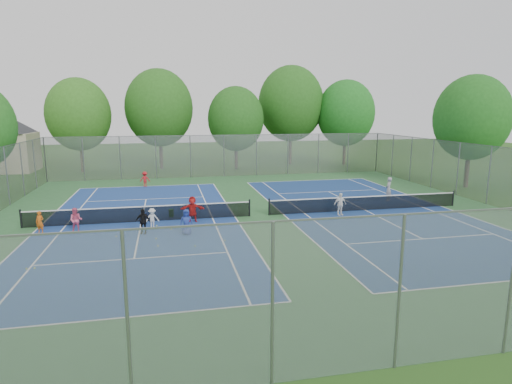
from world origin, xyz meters
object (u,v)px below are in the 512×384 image
(net_left, at_px, (141,214))
(instructor, at_px, (388,189))
(net_right, at_px, (365,203))
(ball_crate, at_px, (145,216))
(ball_hopper, at_px, (171,213))

(net_left, relative_size, instructor, 7.51)
(net_left, bearing_deg, net_right, 0.00)
(ball_crate, height_order, instructor, instructor)
(net_right, bearing_deg, net_left, 180.00)
(net_right, bearing_deg, ball_crate, 176.97)
(net_right, distance_m, instructor, 3.73)
(net_right, xyz_separation_m, ball_hopper, (-12.29, 0.79, -0.21))
(instructor, bearing_deg, net_right, -4.25)
(ball_crate, bearing_deg, net_left, -102.11)
(ball_hopper, distance_m, instructor, 15.27)
(net_right, xyz_separation_m, instructor, (2.89, 2.34, 0.40))
(net_right, height_order, instructor, instructor)
(instructor, bearing_deg, ball_crate, -37.75)
(ball_crate, xyz_separation_m, ball_hopper, (1.56, 0.05, 0.08))
(ball_hopper, xyz_separation_m, instructor, (15.17, 1.55, 0.61))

